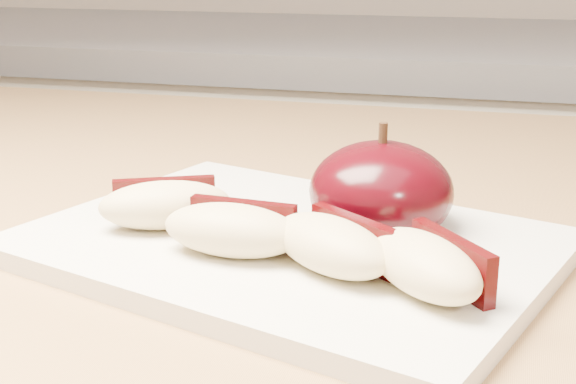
# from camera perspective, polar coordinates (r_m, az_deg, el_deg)

# --- Properties ---
(back_cabinet) EXTENTS (2.40, 0.62, 0.94)m
(back_cabinet) POSITION_cam_1_polar(r_m,az_deg,el_deg) (1.35, 11.51, -9.28)
(back_cabinet) COLOR silver
(back_cabinet) RESTS_ON ground
(cutting_board) EXTENTS (0.32, 0.27, 0.01)m
(cutting_board) POSITION_cam_1_polar(r_m,az_deg,el_deg) (0.44, 0.00, -3.81)
(cutting_board) COLOR silver
(cutting_board) RESTS_ON island_counter
(apple_half) EXTENTS (0.10, 0.10, 0.07)m
(apple_half) POSITION_cam_1_polar(r_m,az_deg,el_deg) (0.45, 6.63, 0.03)
(apple_half) COLOR black
(apple_half) RESTS_ON cutting_board
(apple_wedge_a) EXTENTS (0.08, 0.06, 0.03)m
(apple_wedge_a) POSITION_cam_1_polar(r_m,az_deg,el_deg) (0.45, -8.72, -0.86)
(apple_wedge_a) COLOR beige
(apple_wedge_a) RESTS_ON cutting_board
(apple_wedge_b) EXTENTS (0.08, 0.04, 0.03)m
(apple_wedge_b) POSITION_cam_1_polar(r_m,az_deg,el_deg) (0.41, -3.92, -2.66)
(apple_wedge_b) COLOR beige
(apple_wedge_b) RESTS_ON cutting_board
(apple_wedge_c) EXTENTS (0.08, 0.07, 0.03)m
(apple_wedge_c) POSITION_cam_1_polar(r_m,az_deg,el_deg) (0.39, 3.23, -3.74)
(apple_wedge_c) COLOR beige
(apple_wedge_c) RESTS_ON cutting_board
(apple_wedge_d) EXTENTS (0.07, 0.08, 0.03)m
(apple_wedge_d) POSITION_cam_1_polar(r_m,az_deg,el_deg) (0.37, 9.84, -5.08)
(apple_wedge_d) COLOR beige
(apple_wedge_d) RESTS_ON cutting_board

